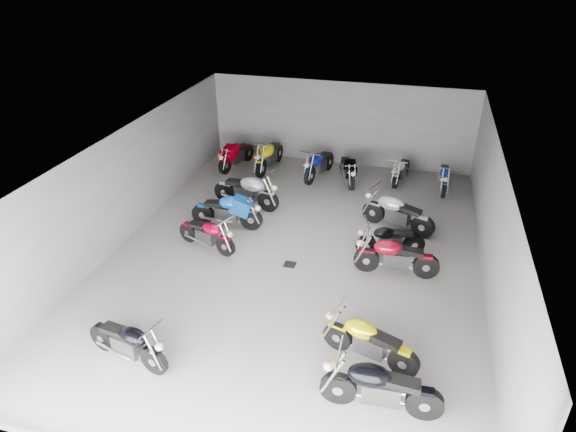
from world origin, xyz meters
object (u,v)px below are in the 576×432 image
Objects in this scene: motorcycle_left_a at (128,342)px; motorcycle_back_a at (236,155)px; motorcycle_back_d at (348,169)px; motorcycle_back_b at (269,155)px; motorcycle_left_d at (207,234)px; motorcycle_right_d at (395,257)px; motorcycle_right_f at (397,213)px; drain_grate at (290,264)px; motorcycle_right_e at (390,240)px; motorcycle_left_e at (228,211)px; motorcycle_back_c at (319,164)px; motorcycle_right_a at (380,388)px; motorcycle_back_f at (444,177)px; motorcycle_right_b at (369,342)px; motorcycle_back_e at (401,170)px; motorcycle_left_f at (247,191)px.

motorcycle_left_a is 10.43m from motorcycle_back_a.
motorcycle_back_b is at bearing -26.20° from motorcycle_back_d.
motorcycle_right_d is (5.23, 0.09, 0.05)m from motorcycle_left_d.
motorcycle_right_f is 1.04× the size of motorcycle_back_a.
motorcycle_back_a is at bearing 121.84° from drain_grate.
motorcycle_right_d is at bearing 174.72° from motorcycle_right_e.
motorcycle_back_b is at bearing -158.96° from motorcycle_back_a.
motorcycle_right_e is at bearing 84.75° from motorcycle_left_e.
motorcycle_right_f is at bearing 101.58° from motorcycle_left_e.
motorcycle_back_c is at bearing 179.43° from motorcycle_left_d.
motorcycle_right_a is (2.84, -4.27, 0.54)m from drain_grate.
motorcycle_back_f is at bearing -164.11° from motorcycle_back_c.
motorcycle_back_c is (-2.95, 8.96, 0.02)m from motorcycle_right_b.
motorcycle_left_f is at bearing 46.40° from motorcycle_back_e.
motorcycle_left_f is 1.06× the size of motorcycle_right_f.
motorcycle_left_a is 4.96m from motorcycle_right_b.
motorcycle_back_b is (1.29, 0.14, 0.05)m from motorcycle_back_a.
motorcycle_left_a is at bearing 58.25° from motorcycle_back_f.
motorcycle_right_e is at bearing 15.99° from motorcycle_right_b.
motorcycle_left_d is at bearing 6.43° from motorcycle_left_f.
motorcycle_back_b is at bearing 44.82° from motorcycle_right_b.
motorcycle_right_e reaches higher than motorcycle_back_e.
motorcycle_back_e is (1.85, 0.51, -0.04)m from motorcycle_back_d.
motorcycle_right_e is 5.05m from motorcycle_back_e.
motorcycle_right_a is at bearing 82.56° from motorcycle_back_d.
motorcycle_back_c reaches higher than motorcycle_left_a.
motorcycle_back_e is at bearing 169.83° from motorcycle_left_a.
motorcycle_back_f is (4.00, 6.02, 0.47)m from drain_grate.
drain_grate is at bearing 136.87° from motorcycle_back_a.
motorcycle_left_e is 1.01× the size of motorcycle_right_f.
motorcycle_back_c is (1.97, -0.22, -0.04)m from motorcycle_back_b.
motorcycle_back_f is (1.24, 5.72, -0.06)m from motorcycle_right_d.
motorcycle_right_b is at bearing -50.82° from drain_grate.
motorcycle_right_b is 9.35m from motorcycle_back_e.
motorcycle_back_d is at bearing -167.74° from motorcycle_back_a.
motorcycle_right_d is at bearing 74.63° from motorcycle_left_e.
motorcycle_back_d is (-1.90, 4.54, 0.02)m from motorcycle_right_e.
motorcycle_back_c is 1.11m from motorcycle_back_d.
motorcycle_right_a is 6.99m from motorcycle_right_f.
motorcycle_right_b reaches higher than motorcycle_left_d.
motorcycle_left_d is 0.86× the size of motorcycle_left_e.
motorcycle_left_f is at bearing 33.33° from motorcycle_right_a.
motorcycle_left_f is 5.68m from motorcycle_right_d.
motorcycle_right_f reaches higher than motorcycle_right_b.
motorcycle_right_a is 0.96× the size of motorcycle_back_b.
motorcycle_left_a is at bearing 77.19° from motorcycle_back_e.
motorcycle_right_a reaches higher than motorcycle_back_e.
motorcycle_left_f is at bearing 25.51° from motorcycle_back_f.
motorcycle_back_a reaches higher than motorcycle_back_e.
motorcycle_left_a is 10.42m from motorcycle_back_c.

